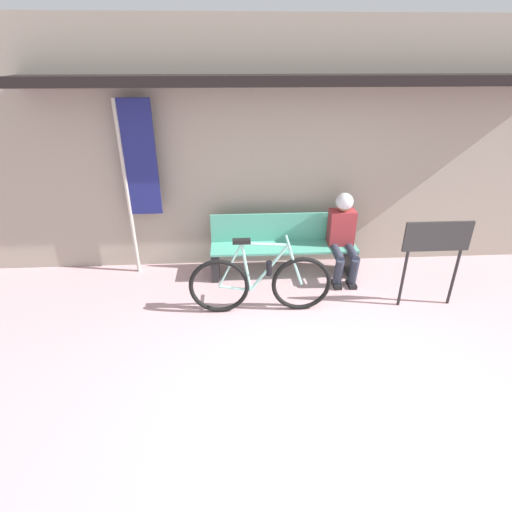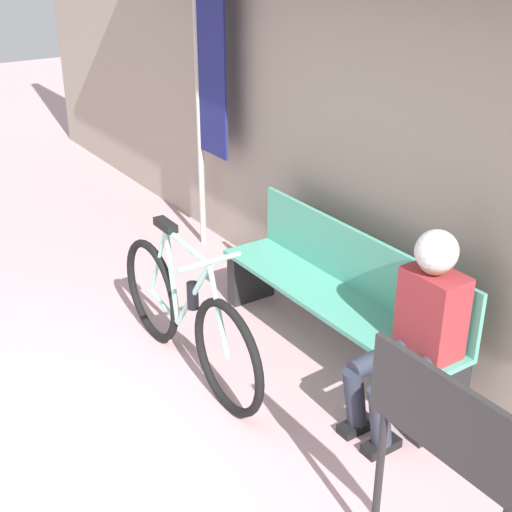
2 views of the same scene
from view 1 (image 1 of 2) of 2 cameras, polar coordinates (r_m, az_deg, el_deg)
The scene contains 7 objects.
ground_plane at distance 3.84m, azimuth 10.45°, elevation -20.13°, with size 24.00×24.00×0.00m, color #C69EA3.
storefront_wall at distance 5.48m, azimuth 5.32°, elevation 15.14°, with size 12.00×0.56×3.20m.
park_bench_near at distance 5.49m, azimuth 3.91°, elevation 1.36°, with size 1.97×0.42×0.84m.
bicycle at distance 4.67m, azimuth 0.65°, elevation -3.88°, with size 1.68×0.40×0.95m.
person_seated at distance 5.43m, azimuth 12.34°, elevation 3.51°, with size 0.34×0.62×1.17m.
banner_pole at distance 5.38m, azimuth -16.76°, elevation 11.56°, with size 0.45×0.05×2.32m.
signboard at distance 5.04m, azimuth 24.33°, elevation 1.51°, with size 0.78×0.04×1.10m.
Camera 1 is at (-0.80, -2.51, 2.79)m, focal length 28.00 mm.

